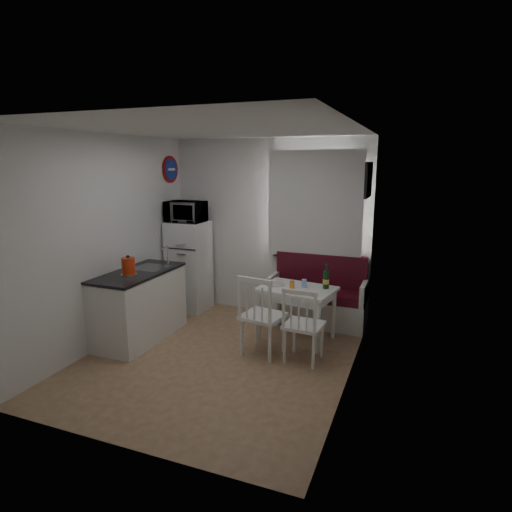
{
  "coord_description": "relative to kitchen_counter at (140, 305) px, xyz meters",
  "views": [
    {
      "loc": [
        2.09,
        -4.2,
        2.25
      ],
      "look_at": [
        0.27,
        0.5,
        1.15
      ],
      "focal_mm": 30.0,
      "sensor_mm": 36.0,
      "label": 1
    }
  ],
  "objects": [
    {
      "name": "plate",
      "position": [
        1.59,
        0.72,
        0.25
      ],
      "size": [
        0.24,
        0.24,
        0.02
      ],
      "primitive_type": "cylinder",
      "color": "white",
      "rests_on": "dining_table"
    },
    {
      "name": "drinking_glass_blue",
      "position": [
        1.97,
        0.75,
        0.29
      ],
      "size": [
        0.06,
        0.06,
        0.1
      ],
      "primitive_type": "cylinder",
      "color": "#92B7F8",
      "rests_on": "dining_table"
    },
    {
      "name": "wall_back",
      "position": [
        1.2,
        1.59,
        0.84
      ],
      "size": [
        3.0,
        0.02,
        2.6
      ],
      "primitive_type": "cube",
      "color": "white",
      "rests_on": "floor"
    },
    {
      "name": "chair_right",
      "position": [
        2.14,
        0.04,
        0.1
      ],
      "size": [
        0.45,
        0.43,
        0.48
      ],
      "rotation": [
        0.0,
        0.0,
        -0.07
      ],
      "color": "white",
      "rests_on": "floor"
    },
    {
      "name": "kitchen_counter",
      "position": [
        0.0,
        0.0,
        0.0
      ],
      "size": [
        0.62,
        1.32,
        1.16
      ],
      "color": "white",
      "rests_on": "floor"
    },
    {
      "name": "wine_bottle",
      "position": [
        2.24,
        0.8,
        0.4
      ],
      "size": [
        0.08,
        0.08,
        0.32
      ],
      "primitive_type": null,
      "color": "#133D19",
      "rests_on": "dining_table"
    },
    {
      "name": "ceiling",
      "position": [
        1.2,
        -0.16,
        2.14
      ],
      "size": [
        3.0,
        3.5,
        0.02
      ],
      "primitive_type": "cube",
      "color": "white",
      "rests_on": "wall_back"
    },
    {
      "name": "picture_frame",
      "position": [
        2.67,
        0.94,
        1.59
      ],
      "size": [
        0.04,
        0.52,
        0.42
      ],
      "primitive_type": "cube",
      "color": "black",
      "rests_on": "wall_right"
    },
    {
      "name": "microwave",
      "position": [
        0.02,
        1.19,
        1.08
      ],
      "size": [
        0.56,
        0.38,
        0.31
      ],
      "primitive_type": "imported",
      "color": "white",
      "rests_on": "fridge"
    },
    {
      "name": "fridge",
      "position": [
        0.02,
        1.24,
        0.24
      ],
      "size": [
        0.55,
        0.55,
        1.38
      ],
      "primitive_type": "cube",
      "color": "white",
      "rests_on": "floor"
    },
    {
      "name": "wall_left",
      "position": [
        -0.3,
        -0.16,
        0.84
      ],
      "size": [
        0.02,
        3.5,
        2.6
      ],
      "primitive_type": "cube",
      "color": "white",
      "rests_on": "floor"
    },
    {
      "name": "chair_left",
      "position": [
        1.64,
        0.03,
        0.16
      ],
      "size": [
        0.53,
        0.51,
        0.53
      ],
      "rotation": [
        0.0,
        0.0,
        -0.15
      ],
      "color": "white",
      "rests_on": "floor"
    },
    {
      "name": "drinking_glass_orange",
      "position": [
        1.84,
        0.65,
        0.29
      ],
      "size": [
        0.06,
        0.06,
        0.1
      ],
      "primitive_type": "cylinder",
      "color": "orange",
      "rests_on": "dining_table"
    },
    {
      "name": "wall_front",
      "position": [
        1.2,
        -1.91,
        0.84
      ],
      "size": [
        3.0,
        0.02,
        2.6
      ],
      "primitive_type": "cube",
      "color": "white",
      "rests_on": "floor"
    },
    {
      "name": "wall_sign",
      "position": [
        -0.27,
        1.29,
        1.69
      ],
      "size": [
        0.03,
        0.4,
        0.4
      ],
      "primitive_type": "cylinder",
      "rotation": [
        0.0,
        1.57,
        0.0
      ],
      "color": "navy",
      "rests_on": "wall_left"
    },
    {
      "name": "curtain",
      "position": [
        1.9,
        1.49,
        1.22
      ],
      "size": [
        1.35,
        0.02,
        1.5
      ],
      "primitive_type": "cube",
      "color": "white",
      "rests_on": "wall_back"
    },
    {
      "name": "floor",
      "position": [
        1.2,
        -0.16,
        -0.46
      ],
      "size": [
        3.0,
        3.5,
        0.02
      ],
      "primitive_type": "cube",
      "color": "#8F674C",
      "rests_on": "ground"
    },
    {
      "name": "dining_table",
      "position": [
        1.89,
        0.7,
        0.16
      ],
      "size": [
        1.02,
        0.78,
        0.69
      ],
      "rotation": [
        0.0,
        0.0,
        -0.16
      ],
      "color": "white",
      "rests_on": "floor"
    },
    {
      "name": "window",
      "position": [
        1.9,
        1.56,
        1.17
      ],
      "size": [
        1.22,
        0.06,
        1.47
      ],
      "primitive_type": "cube",
      "color": "white",
      "rests_on": "wall_back"
    },
    {
      "name": "kettle",
      "position": [
        0.05,
        -0.24,
        0.57
      ],
      "size": [
        0.19,
        0.19,
        0.26
      ],
      "primitive_type": "cylinder",
      "color": "red",
      "rests_on": "kitchen_counter"
    },
    {
      "name": "bench",
      "position": [
        2.02,
        1.36,
        -0.13
      ],
      "size": [
        1.37,
        0.53,
        0.98
      ],
      "color": "white",
      "rests_on": "floor"
    },
    {
      "name": "wall_right",
      "position": [
        2.7,
        -0.16,
        0.84
      ],
      "size": [
        0.02,
        3.5,
        2.6
      ],
      "primitive_type": "cube",
      "color": "white",
      "rests_on": "floor"
    }
  ]
}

